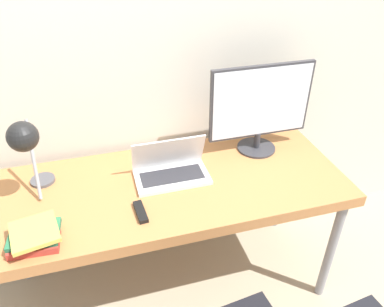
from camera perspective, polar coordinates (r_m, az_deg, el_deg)
wall_back at (r=1.99m, az=-7.31°, el=14.89°), size 8.00×0.05×2.60m
desk at (r=1.91m, az=-3.90°, el=-6.08°), size 1.80×0.72×0.78m
laptop at (r=1.89m, az=-3.25°, el=-2.36°), size 0.37×0.21×0.21m
monitor at (r=2.03m, az=10.39°, el=7.09°), size 0.56×0.21×0.49m
desk_lamp at (r=1.74m, az=-24.07°, el=1.60°), size 0.13×0.28×0.42m
book_stack at (r=1.67m, az=-22.89°, el=-11.64°), size 0.22×0.22×0.07m
tv_remote at (r=1.71m, az=-7.84°, el=-8.79°), size 0.05×0.14×0.02m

